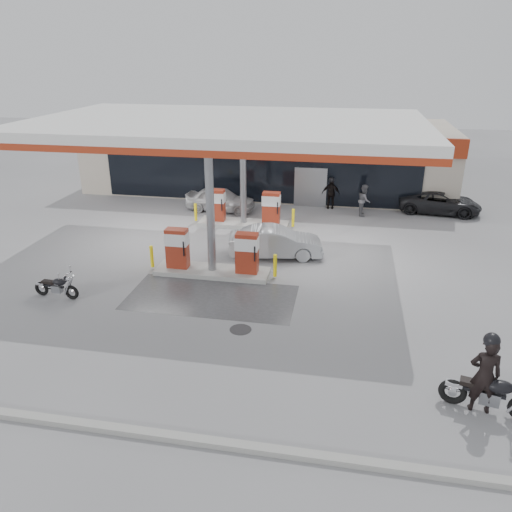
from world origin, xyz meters
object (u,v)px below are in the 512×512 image
(pump_island_near, at_px, (212,257))
(hatchback_silver, at_px, (276,242))
(pump_island_far, at_px, (244,212))
(biker_walking, at_px, (331,194))
(parked_motorcycle, at_px, (57,287))
(sedan_white, at_px, (220,199))
(attendant, at_px, (364,200))
(parked_car_right, at_px, (440,202))
(parked_car_left, at_px, (129,178))
(biker_main, at_px, (485,375))
(main_motorcycle, at_px, (490,395))

(pump_island_near, distance_m, hatchback_silver, 3.10)
(pump_island_far, xyz_separation_m, hatchback_silver, (2.19, -3.80, -0.06))
(pump_island_far, height_order, biker_walking, pump_island_far)
(pump_island_near, distance_m, pump_island_far, 6.00)
(parked_motorcycle, distance_m, biker_walking, 15.68)
(sedan_white, height_order, attendant, attendant)
(parked_motorcycle, bearing_deg, parked_car_right, 45.10)
(biker_walking, bearing_deg, pump_island_near, -112.34)
(pump_island_far, relative_size, attendant, 3.09)
(pump_island_near, bearing_deg, parked_car_right, 45.00)
(parked_car_right, bearing_deg, parked_car_left, 90.41)
(pump_island_near, relative_size, parked_motorcycle, 2.91)
(parked_motorcycle, bearing_deg, biker_main, -11.19)
(biker_walking, bearing_deg, biker_main, -74.42)
(biker_main, height_order, hatchback_silver, biker_main)
(pump_island_far, distance_m, parked_car_left, 10.61)
(pump_island_far, relative_size, parked_motorcycle, 2.91)
(hatchback_silver, bearing_deg, main_motorcycle, -153.65)
(sedan_white, distance_m, parked_car_right, 11.90)
(main_motorcycle, xyz_separation_m, parked_car_left, (-17.50, 18.69, 0.10))
(attendant, bearing_deg, biker_main, -170.93)
(pump_island_near, xyz_separation_m, parked_car_right, (10.00, 10.00, -0.12))
(pump_island_near, distance_m, main_motorcycle, 11.01)
(main_motorcycle, distance_m, biker_walking, 17.12)
(pump_island_far, xyz_separation_m, parked_car_right, (10.00, 4.00, -0.12))
(main_motorcycle, height_order, parked_motorcycle, main_motorcycle)
(main_motorcycle, bearing_deg, pump_island_far, 137.97)
(attendant, bearing_deg, parked_motorcycle, 136.94)
(parked_car_right, distance_m, biker_walking, 5.86)
(parked_motorcycle, xyz_separation_m, biker_walking, (9.04, 12.80, 0.43))
(biker_main, xyz_separation_m, parked_car_right, (1.45, 16.65, -0.42))
(parked_motorcycle, bearing_deg, parked_car_left, 108.41)
(parked_car_right, bearing_deg, biker_walking, 98.45)
(parked_motorcycle, distance_m, sedan_white, 11.63)
(pump_island_far, bearing_deg, hatchback_silver, -60.07)
(hatchback_silver, bearing_deg, parked_motorcycle, 116.22)
(pump_island_near, xyz_separation_m, sedan_white, (-1.77, 8.20, -0.06))
(pump_island_far, relative_size, parked_car_left, 1.21)
(pump_island_near, distance_m, parked_motorcycle, 5.75)
(pump_island_far, height_order, attendant, pump_island_far)
(hatchback_silver, bearing_deg, sedan_white, 23.34)
(parked_car_left, height_order, parked_car_right, parked_car_left)
(biker_walking, bearing_deg, pump_island_far, -136.90)
(parked_car_left, bearing_deg, parked_car_right, -95.67)
(biker_walking, bearing_deg, parked_car_right, 2.56)
(pump_island_far, height_order, hatchback_silver, pump_island_far)
(parked_car_left, bearing_deg, attendant, -101.86)
(sedan_white, height_order, hatchback_silver, hatchback_silver)
(pump_island_far, relative_size, parked_car_right, 1.20)
(attendant, bearing_deg, sedan_white, 93.99)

